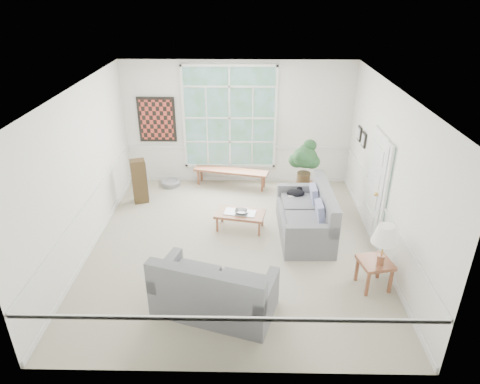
# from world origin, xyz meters

# --- Properties ---
(floor) EXTENTS (5.50, 6.00, 0.01)m
(floor) POSITION_xyz_m (0.00, 0.00, -0.01)
(floor) COLOR #A69E87
(floor) RESTS_ON ground
(ceiling) EXTENTS (5.50, 6.00, 0.02)m
(ceiling) POSITION_xyz_m (0.00, 0.00, 3.00)
(ceiling) COLOR white
(ceiling) RESTS_ON ground
(wall_back) EXTENTS (5.50, 0.02, 3.00)m
(wall_back) POSITION_xyz_m (0.00, 3.00, 1.50)
(wall_back) COLOR white
(wall_back) RESTS_ON ground
(wall_front) EXTENTS (5.50, 0.02, 3.00)m
(wall_front) POSITION_xyz_m (0.00, -3.00, 1.50)
(wall_front) COLOR white
(wall_front) RESTS_ON ground
(wall_left) EXTENTS (0.02, 6.00, 3.00)m
(wall_left) POSITION_xyz_m (-2.75, 0.00, 1.50)
(wall_left) COLOR white
(wall_left) RESTS_ON ground
(wall_right) EXTENTS (0.02, 6.00, 3.00)m
(wall_right) POSITION_xyz_m (2.75, 0.00, 1.50)
(wall_right) COLOR white
(wall_right) RESTS_ON ground
(window_back) EXTENTS (2.30, 0.08, 2.40)m
(window_back) POSITION_xyz_m (-0.20, 2.96, 1.65)
(window_back) COLOR white
(window_back) RESTS_ON wall_back
(entry_door) EXTENTS (0.08, 0.90, 2.10)m
(entry_door) POSITION_xyz_m (2.71, 0.60, 1.05)
(entry_door) COLOR white
(entry_door) RESTS_ON floor
(door_sidelight) EXTENTS (0.08, 0.26, 1.90)m
(door_sidelight) POSITION_xyz_m (2.71, -0.03, 1.15)
(door_sidelight) COLOR white
(door_sidelight) RESTS_ON wall_right
(wall_art) EXTENTS (0.90, 0.06, 1.10)m
(wall_art) POSITION_xyz_m (-1.95, 2.95, 1.60)
(wall_art) COLOR maroon
(wall_art) RESTS_ON wall_back
(wall_frame_near) EXTENTS (0.04, 0.26, 0.32)m
(wall_frame_near) POSITION_xyz_m (2.71, 1.75, 1.55)
(wall_frame_near) COLOR black
(wall_frame_near) RESTS_ON wall_right
(wall_frame_far) EXTENTS (0.04, 0.26, 0.32)m
(wall_frame_far) POSITION_xyz_m (2.71, 2.15, 1.55)
(wall_frame_far) COLOR black
(wall_frame_far) RESTS_ON wall_right
(loveseat_right) EXTENTS (1.01, 1.89, 1.01)m
(loveseat_right) POSITION_xyz_m (1.38, 0.42, 0.51)
(loveseat_right) COLOR slate
(loveseat_right) RESTS_ON floor
(loveseat_front) EXTENTS (1.99, 1.42, 0.97)m
(loveseat_front) POSITION_xyz_m (-0.25, -1.80, 0.49)
(loveseat_front) COLOR slate
(loveseat_front) RESTS_ON floor
(coffee_table) EXTENTS (1.07, 0.71, 0.37)m
(coffee_table) POSITION_xyz_m (0.09, 0.62, 0.18)
(coffee_table) COLOR brown
(coffee_table) RESTS_ON floor
(pewter_bowl) EXTENTS (0.38, 0.38, 0.08)m
(pewter_bowl) POSITION_xyz_m (0.12, 0.61, 0.41)
(pewter_bowl) COLOR gray
(pewter_bowl) RESTS_ON coffee_table
(window_bench) EXTENTS (1.86, 0.75, 0.43)m
(window_bench) POSITION_xyz_m (-0.17, 2.65, 0.21)
(window_bench) COLOR brown
(window_bench) RESTS_ON floor
(end_table) EXTENTS (0.62, 0.62, 0.48)m
(end_table) POSITION_xyz_m (1.55, 1.78, 0.24)
(end_table) COLOR brown
(end_table) RESTS_ON floor
(houseplant) EXTENTS (0.62, 0.62, 1.02)m
(houseplant) POSITION_xyz_m (1.50, 1.83, 0.99)
(houseplant) COLOR #224824
(houseplant) RESTS_ON end_table
(side_table) EXTENTS (0.59, 0.59, 0.51)m
(side_table) POSITION_xyz_m (2.34, -1.20, 0.26)
(side_table) COLOR brown
(side_table) RESTS_ON floor
(table_lamp) EXTENTS (0.57, 0.57, 0.71)m
(table_lamp) POSITION_xyz_m (2.39, -1.27, 0.87)
(table_lamp) COLOR white
(table_lamp) RESTS_ON side_table
(pet_bed) EXTENTS (0.54, 0.54, 0.14)m
(pet_bed) POSITION_xyz_m (-1.68, 2.65, 0.07)
(pet_bed) COLOR gray
(pet_bed) RESTS_ON floor
(floor_speaker) EXTENTS (0.39, 0.34, 1.03)m
(floor_speaker) POSITION_xyz_m (-2.22, 1.78, 0.52)
(floor_speaker) COLOR #42301A
(floor_speaker) RESTS_ON floor
(cat) EXTENTS (0.40, 0.30, 0.18)m
(cat) POSITION_xyz_m (1.26, 1.08, 0.61)
(cat) COLOR black
(cat) RESTS_ON loveseat_right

